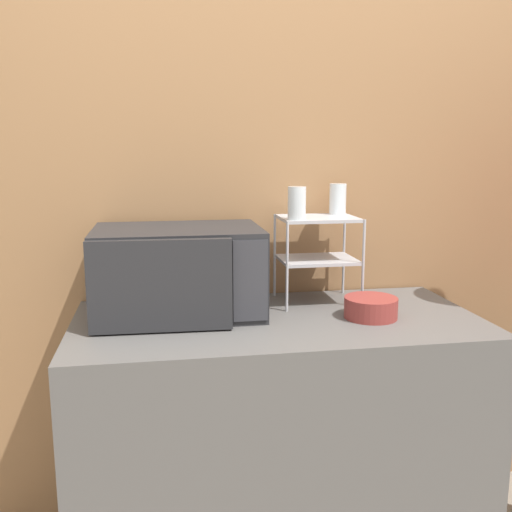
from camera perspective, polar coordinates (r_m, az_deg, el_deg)
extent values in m
cube|color=#9E7047|center=(2.29, 0.27, 5.71)|extent=(8.00, 0.06, 2.60)
cube|color=#595654|center=(2.17, 2.09, -17.95)|extent=(1.40, 0.68, 0.92)
cube|color=#262628|center=(2.03, -7.76, -1.48)|extent=(0.58, 0.39, 0.31)
cube|color=#B7B2A8|center=(1.84, -9.52, -2.78)|extent=(0.42, 0.01, 0.26)
cube|color=#333338|center=(1.86, -0.55, -2.52)|extent=(0.11, 0.01, 0.27)
cube|color=#262628|center=(1.82, -9.54, -2.98)|extent=(0.45, 0.05, 0.30)
cylinder|color=#B2B2B7|center=(2.03, 3.13, -1.09)|extent=(0.01, 0.01, 0.33)
cylinder|color=#B2B2B7|center=(2.11, 10.67, -0.81)|extent=(0.01, 0.01, 0.33)
cylinder|color=#B2B2B7|center=(2.25, 1.88, 0.05)|extent=(0.01, 0.01, 0.33)
cylinder|color=#B2B2B7|center=(2.32, 8.78, 0.27)|extent=(0.01, 0.01, 0.33)
cube|color=#B2B2B7|center=(2.17, 6.14, -0.36)|extent=(0.28, 0.22, 0.01)
cube|color=#B2B2B7|center=(2.15, 6.22, 3.76)|extent=(0.28, 0.22, 0.01)
cylinder|color=silver|center=(2.05, 4.10, 5.29)|extent=(0.06, 0.06, 0.12)
cylinder|color=silver|center=(2.24, 8.18, 5.68)|extent=(0.06, 0.06, 0.12)
cylinder|color=maroon|center=(2.03, 11.37, -5.96)|extent=(0.10, 0.10, 0.01)
cylinder|color=maroon|center=(2.02, 11.41, -5.08)|extent=(0.18, 0.18, 0.07)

